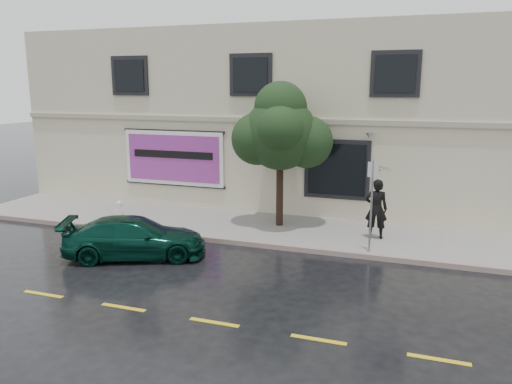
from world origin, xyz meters
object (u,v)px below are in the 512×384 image
(pedestrian, at_px, (376,209))
(street_tree, at_px, (280,134))
(fire_hydrant, at_px, (120,210))
(car, at_px, (135,237))

(pedestrian, relative_size, street_tree, 0.43)
(fire_hydrant, bearing_deg, pedestrian, -15.45)
(street_tree, bearing_deg, pedestrian, -7.76)
(car, relative_size, pedestrian, 2.13)
(pedestrian, relative_size, fire_hydrant, 2.73)
(pedestrian, distance_m, street_tree, 3.93)
(fire_hydrant, bearing_deg, car, -69.72)
(street_tree, height_order, fire_hydrant, street_tree)
(pedestrian, xyz_separation_m, street_tree, (-3.25, 0.44, 2.17))
(car, height_order, fire_hydrant, car)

